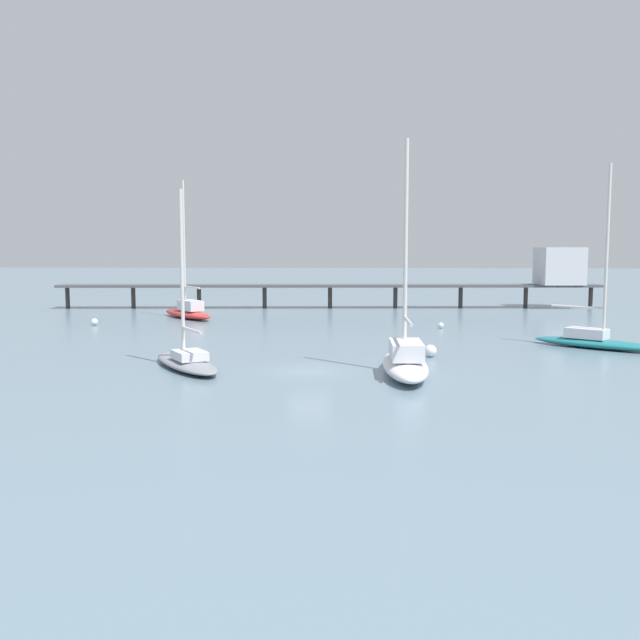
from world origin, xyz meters
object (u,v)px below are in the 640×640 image
sailboat_gray (186,359)px  mooring_buoy_far (441,325)px  mooring_buoy_inner (95,322)px  pier (474,274)px  sailboat_teal (595,338)px  sailboat_red (188,310)px  mooring_buoy_mid (430,351)px  sailboat_white (405,360)px

sailboat_gray → mooring_buoy_far: size_ratio=20.56×
sailboat_gray → mooring_buoy_inner: 26.88m
pier → sailboat_teal: sailboat_teal is taller
sailboat_gray → sailboat_red: sailboat_red is taller
mooring_buoy_far → mooring_buoy_inner: mooring_buoy_inner is taller
pier → mooring_buoy_inner: pier is taller
sailboat_red → mooring_buoy_mid: 33.13m
mooring_buoy_mid → sailboat_teal: bearing=20.4°
pier → mooring_buoy_inner: bearing=-152.5°
mooring_buoy_mid → mooring_buoy_inner: (-29.56, 17.77, -0.09)m
sailboat_white → sailboat_teal: 18.62m
sailboat_white → sailboat_teal: sailboat_white is taller
sailboat_red → sailboat_teal: (34.71, -19.92, -0.12)m
sailboat_red → sailboat_gray: bearing=-77.1°
sailboat_white → mooring_buoy_far: sailboat_white is taller
sailboat_red → sailboat_teal: size_ratio=1.07×
sailboat_white → sailboat_red: 37.15m
sailboat_white → mooring_buoy_inner: size_ratio=20.56×
sailboat_white → sailboat_red: sailboat_red is taller
sailboat_teal → mooring_buoy_inner: (-42.06, 13.11, -0.42)m
sailboat_red → mooring_buoy_inner: bearing=-137.2°
sailboat_white → sailboat_gray: (-13.19, 1.64, -0.30)m
sailboat_gray → sailboat_teal: bearing=19.3°
mooring_buoy_far → mooring_buoy_inner: (-32.39, 0.96, 0.07)m
mooring_buoy_inner → sailboat_teal: bearing=-17.3°
pier → sailboat_red: sailboat_red is taller
sailboat_teal → mooring_buoy_mid: sailboat_teal is taller
sailboat_gray → sailboat_teal: (27.92, 9.75, 0.17)m
sailboat_white → sailboat_red: size_ratio=0.96×
mooring_buoy_mid → mooring_buoy_far: (2.83, 16.81, -0.15)m
mooring_buoy_far → pier: bearing=72.8°
pier → sailboat_white: (-11.64, -44.83, -3.27)m
sailboat_red → mooring_buoy_mid: (22.22, -24.58, -0.45)m
sailboat_gray → mooring_buoy_mid: bearing=18.3°
pier → mooring_buoy_far: bearing=-107.2°
sailboat_red → mooring_buoy_far: bearing=-17.2°
mooring_buoy_mid → sailboat_white: bearing=-108.3°
sailboat_gray → pier: bearing=60.1°
mooring_buoy_mid → mooring_buoy_far: mooring_buoy_mid is taller
mooring_buoy_far → mooring_buoy_inner: 32.41m
sailboat_teal → mooring_buoy_inner: bearing=162.7°
sailboat_white → mooring_buoy_mid: size_ratio=16.19×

